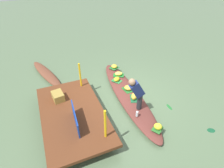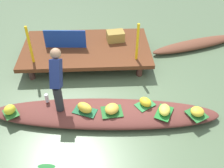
{
  "view_description": "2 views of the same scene",
  "coord_description": "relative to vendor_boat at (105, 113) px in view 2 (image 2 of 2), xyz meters",
  "views": [
    {
      "loc": [
        -4.48,
        2.5,
        4.23
      ],
      "look_at": [
        0.4,
        0.45,
        0.45
      ],
      "focal_mm": 29.29,
      "sensor_mm": 36.0,
      "label": 1
    },
    {
      "loc": [
        -0.04,
        -3.53,
        3.83
      ],
      "look_at": [
        0.17,
        0.61,
        0.36
      ],
      "focal_mm": 41.13,
      "sensor_mm": 36.0,
      "label": 2
    }
  ],
  "objects": [
    {
      "name": "produce_crate",
      "position": [
        0.35,
        2.34,
        0.41
      ],
      "size": [
        0.48,
        0.38,
        0.26
      ],
      "primitive_type": "cube",
      "rotation": [
        0.0,
        0.0,
        0.13
      ],
      "color": "olive",
      "rests_on": "dock_platform"
    },
    {
      "name": "leaf_mat_3",
      "position": [
        1.14,
        -0.15,
        0.12
      ],
      "size": [
        0.44,
        0.5,
        0.01
      ],
      "primitive_type": "cube",
      "rotation": [
        0.0,
        0.0,
        1.07
      ],
      "color": "#1F762C",
      "rests_on": "vendor_boat"
    },
    {
      "name": "banana_bunch_3",
      "position": [
        1.14,
        -0.15,
        0.19
      ],
      "size": [
        0.28,
        0.34,
        0.15
      ],
      "primitive_type": "ellipsoid",
      "rotation": [
        0.0,
        0.0,
        4.46
      ],
      "color": "#F7E54E",
      "rests_on": "vendor_boat"
    },
    {
      "name": "market_banner",
      "position": [
        -0.91,
        2.07,
        0.51
      ],
      "size": [
        1.02,
        0.1,
        0.47
      ],
      "primitive_type": "cube",
      "rotation": [
        0.0,
        0.0,
        -0.06
      ],
      "color": "navy",
      "rests_on": "dock_platform"
    },
    {
      "name": "moored_boat",
      "position": [
        2.6,
        2.53,
        -0.02
      ],
      "size": [
        2.67,
        1.19,
        0.2
      ],
      "primitive_type": "ellipsoid",
      "rotation": [
        0.0,
        0.0,
        0.29
      ],
      "color": "brown",
      "rests_on": "ground"
    },
    {
      "name": "leaf_mat_5",
      "position": [
        1.75,
        -0.22,
        0.12
      ],
      "size": [
        0.44,
        0.46,
        0.01
      ],
      "primitive_type": "cube",
      "rotation": [
        0.0,
        0.0,
        2.02
      ],
      "color": "#266C2E",
      "rests_on": "vendor_boat"
    },
    {
      "name": "vendor_person",
      "position": [
        -0.86,
        0.18,
        0.79
      ],
      "size": [
        0.22,
        0.54,
        1.19
      ],
      "color": "#28282D",
      "rests_on": "vendor_boat"
    },
    {
      "name": "banana_bunch_4",
      "position": [
        -0.38,
        -0.03,
        0.22
      ],
      "size": [
        0.37,
        0.34,
        0.19
      ],
      "primitive_type": "ellipsoid",
      "rotation": [
        0.0,
        0.0,
        2.5
      ],
      "color": "gold",
      "rests_on": "vendor_boat"
    },
    {
      "name": "canal_water",
      "position": [
        0.0,
        0.0,
        -0.11
      ],
      "size": [
        40.0,
        40.0,
        0.0
      ],
      "primitive_type": "plane",
      "color": "#546B4B",
      "rests_on": "ground"
    },
    {
      "name": "vendor_boat",
      "position": [
        0.0,
        0.0,
        0.0
      ],
      "size": [
        4.56,
        1.13,
        0.23
      ],
      "primitive_type": "ellipsoid",
      "rotation": [
        0.0,
        0.0,
        -0.07
      ],
      "color": "brown",
      "rests_on": "ground"
    },
    {
      "name": "banana_bunch_2",
      "position": [
        0.81,
        0.08,
        0.2
      ],
      "size": [
        0.32,
        0.33,
        0.16
      ],
      "primitive_type": "ellipsoid",
      "rotation": [
        0.0,
        0.0,
        2.23
      ],
      "color": "yellow",
      "rests_on": "vendor_boat"
    },
    {
      "name": "drifting_plant_1",
      "position": [
        -1.01,
        -1.07,
        -0.11
      ],
      "size": [
        0.31,
        0.12,
        0.01
      ],
      "primitive_type": "ellipsoid",
      "rotation": [
        0.0,
        0.0,
        3.07
      ],
      "color": "#20692B",
      "rests_on": "ground"
    },
    {
      "name": "leaf_mat_0",
      "position": [
        -1.81,
        -0.01,
        0.12
      ],
      "size": [
        0.38,
        0.4,
        0.01
      ],
      "primitive_type": "cube",
      "rotation": [
        0.0,
        0.0,
        2.12
      ],
      "color": "#2C6C2C",
      "rests_on": "vendor_boat"
    },
    {
      "name": "leaf_mat_1",
      "position": [
        0.14,
        -0.07,
        0.12
      ],
      "size": [
        0.44,
        0.37,
        0.01
      ],
      "primitive_type": "cube",
      "rotation": [
        0.0,
        0.0,
        0.11
      ],
      "color": "#246629",
      "rests_on": "vendor_boat"
    },
    {
      "name": "banana_bunch_0",
      "position": [
        -1.81,
        -0.01,
        0.21
      ],
      "size": [
        0.29,
        0.3,
        0.19
      ],
      "primitive_type": "ellipsoid",
      "rotation": [
        0.0,
        0.0,
        0.92
      ],
      "color": "yellow",
      "rests_on": "vendor_boat"
    },
    {
      "name": "banana_bunch_1",
      "position": [
        0.14,
        -0.07,
        0.2
      ],
      "size": [
        0.38,
        0.39,
        0.16
      ],
      "primitive_type": "ellipsoid",
      "rotation": [
        0.0,
        0.0,
        4.02
      ],
      "color": "gold",
      "rests_on": "vendor_boat"
    },
    {
      "name": "banana_bunch_5",
      "position": [
        1.75,
        -0.22,
        0.19
      ],
      "size": [
        0.26,
        0.25,
        0.15
      ],
      "primitive_type": "ellipsoid",
      "rotation": [
        0.0,
        0.0,
        0.01
      ],
      "color": "yellow",
      "rests_on": "vendor_boat"
    },
    {
      "name": "railing_post_west",
      "position": [
        -1.61,
        1.47,
        0.73
      ],
      "size": [
        0.06,
        0.06,
        0.9
      ],
      "primitive_type": "cylinder",
      "color": "yellow",
      "rests_on": "dock_platform"
    },
    {
      "name": "railing_post_east",
      "position": [
        0.79,
        1.47,
        0.73
      ],
      "size": [
        0.06,
        0.06,
        0.9
      ],
      "primitive_type": "cylinder",
      "color": "yellow",
      "rests_on": "dock_platform"
    },
    {
      "name": "water_bottle",
      "position": [
        -1.15,
        0.29,
        0.21
      ],
      "size": [
        0.07,
        0.07,
        0.19
      ],
      "primitive_type": "cylinder",
      "color": "silver",
      "rests_on": "vendor_boat"
    },
    {
      "name": "leaf_mat_4",
      "position": [
        -0.38,
        -0.03,
        0.12
      ],
      "size": [
        0.51,
        0.4,
        0.01
      ],
      "primitive_type": "cube",
      "rotation": [
        0.0,
        0.0,
        2.75
      ],
      "color": "#1E6038",
      "rests_on": "vendor_boat"
    },
    {
      "name": "dock_platform",
      "position": [
        -0.41,
        2.07,
        0.22
      ],
      "size": [
        3.2,
        1.8,
        0.39
      ],
      "color": "#5D301A",
      "rests_on": "ground"
    },
    {
      "name": "leaf_mat_2",
      "position": [
        0.81,
        0.08,
        0.12
      ],
      "size": [
        0.45,
        0.41,
        0.01
      ],
      "primitive_type": "cube",
      "rotation": [
        0.0,
        0.0,
        0.56
      ],
      "color": "#2D803F",
      "rests_on": "vendor_boat"
    }
  ]
}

